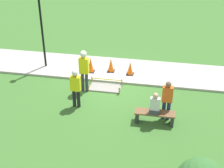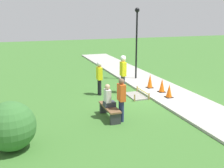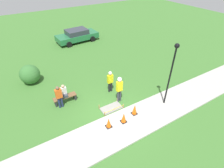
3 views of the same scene
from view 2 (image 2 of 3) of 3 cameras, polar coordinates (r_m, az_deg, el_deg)
The scene contains 13 objects.
ground_plane at distance 14.03m, azimuth 6.87°, elevation -2.44°, with size 60.00×60.00×0.00m, color #3D702D.
sidewalk at distance 14.57m, azimuth 11.14°, elevation -1.77°, with size 28.00×2.41×0.10m.
wet_concrete_patch at distance 13.90m, azimuth 4.88°, elevation -2.39°, with size 1.43×0.79×0.33m.
traffic_cone_near_patch at distance 13.57m, azimuth 11.54°, elevation -1.39°, with size 0.34×0.34×0.64m.
traffic_cone_far_patch at distance 14.41m, azimuth 10.11°, elevation -0.32°, with size 0.34×0.34×0.68m.
traffic_cone_sidewalk_edge at distance 15.11m, azimuth 7.72°, elevation 0.57°, with size 0.34×0.34×0.74m.
park_bench at distance 10.99m, azimuth -0.48°, elevation -5.30°, with size 1.53×0.44×0.49m.
person_seated_on_bench at distance 10.84m, azimuth -0.78°, elevation -2.80°, with size 0.36×0.44×0.89m.
worker_supervisor at distance 13.91m, azimuth -2.59°, elevation 1.76°, with size 0.40×0.24×1.70m.
worker_assistant at distance 14.23m, azimuth 2.26°, elevation 2.80°, with size 0.40×0.28×1.94m.
bystander_in_orange_shirt at distance 10.54m, azimuth 1.91°, elevation -2.71°, with size 0.40×0.22×1.66m.
lamppost_near at distance 16.92m, azimuth 5.04°, elevation 10.21°, with size 0.28×0.28×4.20m.
shrub_rounded_near at distance 8.94m, azimuth -19.90°, elevation -8.07°, with size 1.50×1.50×1.50m.
Camera 2 is at (-12.06, 5.93, 4.03)m, focal length 45.00 mm.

